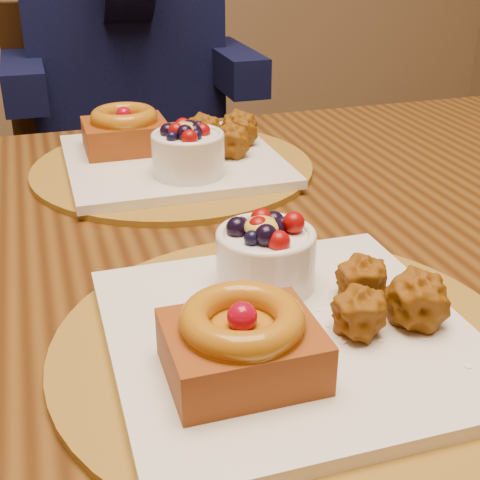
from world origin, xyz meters
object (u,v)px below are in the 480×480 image
dining_table (217,297)px  place_setting_near (285,322)px  diner (119,3)px  chair_far (118,195)px  place_setting_far (171,153)px

dining_table → place_setting_near: bearing=-90.7°
place_setting_near → dining_table: bearing=89.3°
place_setting_near → diner: (0.04, 1.11, 0.12)m
dining_table → diner: size_ratio=1.90×
dining_table → chair_far: size_ratio=1.77×
place_setting_near → place_setting_far: 0.43m
dining_table → place_setting_far: bearing=90.8°
place_setting_far → chair_far: bearing=91.4°
dining_table → place_setting_far: size_ratio=4.21×
place_setting_near → chair_far: (-0.01, 1.00, -0.28)m
diner → place_setting_near: bearing=-86.5°
dining_table → diner: 0.92m
chair_far → place_setting_near: bearing=-83.7°
dining_table → chair_far: 0.80m
dining_table → place_setting_far: 0.24m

